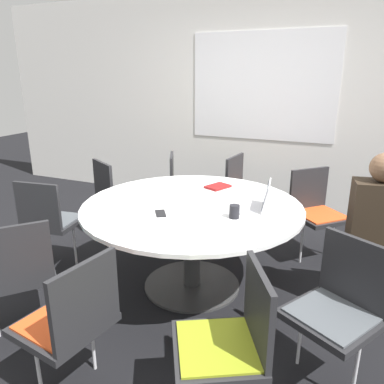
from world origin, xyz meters
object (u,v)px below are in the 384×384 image
chair_5 (49,217)px  chair_9 (339,302)px  laptop (258,203)px  coffee_cup (234,212)px  chair_7 (71,317)px  chair_4 (115,192)px  chair_6 (18,269)px  chair_3 (183,185)px  person_0 (377,223)px  chair_8 (231,336)px  cell_phone (161,213)px  chair_1 (316,207)px  chair_2 (245,188)px  spiral_notebook (218,187)px

chair_5 → chair_9: size_ratio=1.00×
laptop → coffee_cup: (-0.11, -0.24, -0.01)m
chair_7 → laptop: size_ratio=2.56×
chair_4 → coffee_cup: chair_4 is taller
chair_6 → chair_9: bearing=-36.9°
chair_7 → chair_4: bearing=37.3°
chair_3 → chair_5: size_ratio=1.00×
person_0 → coffee_cup: 1.01m
chair_8 → cell_phone: size_ratio=5.50×
chair_4 → chair_5: (-0.12, -0.83, 0.00)m
chair_1 → chair_2: (-0.78, 0.33, 0.00)m
chair_2 → chair_5: same height
chair_2 → chair_4: bearing=-54.0°
chair_2 → coffee_cup: size_ratio=8.90×
chair_4 → person_0: (2.47, -0.38, 0.19)m
chair_4 → coffee_cup: (1.53, -0.74, 0.27)m
chair_2 → chair_9: bearing=36.0°
chair_9 → person_0: person_0 is taller
person_0 → spiral_notebook: size_ratio=4.77×
chair_5 → chair_8: size_ratio=1.00×
chair_8 → chair_9: (0.47, 0.50, 0.00)m
chair_8 → laptop: (-0.17, 1.18, 0.28)m
chair_2 → chair_4: size_ratio=1.00×
person_0 → chair_5: bearing=0.1°
spiral_notebook → chair_3: bearing=134.8°
chair_5 → spiral_notebook: chair_5 is taller
spiral_notebook → coffee_cup: 0.74m
chair_8 → person_0: 1.47m
person_0 → spiral_notebook: bearing=-22.2°
cell_phone → person_0: bearing=18.9°
chair_9 → spiral_notebook: chair_9 is taller
chair_7 → laptop: 1.53m
chair_4 → chair_6: same height
chair_7 → coffee_cup: (0.52, 1.13, 0.27)m
chair_5 → cell_phone: bearing=-10.2°
person_0 → spiral_notebook: 1.32m
chair_4 → chair_7: 2.13m
chair_3 → chair_6: same height
spiral_notebook → chair_1: bearing=29.0°
chair_4 → chair_7: (1.01, -1.87, 0.00)m
chair_8 → chair_7: bearing=74.2°
chair_4 → chair_5: bearing=-68.0°
chair_2 → chair_9: size_ratio=1.00×
chair_6 → laptop: size_ratio=2.56×
chair_2 → chair_8: size_ratio=1.00×
chair_1 → spiral_notebook: 0.97m
cell_phone → chair_1: bearing=51.5°
chair_2 → chair_5: bearing=-35.0°
chair_5 → chair_8: bearing=-31.4°
person_0 → chair_3: bearing=-35.4°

